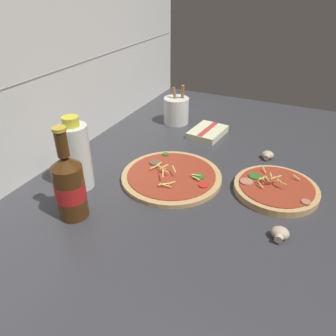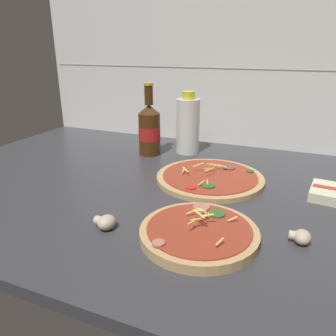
% 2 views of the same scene
% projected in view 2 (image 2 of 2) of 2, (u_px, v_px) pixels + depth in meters
% --- Properties ---
extents(counter_slab, '(1.60, 0.90, 0.03)m').
position_uv_depth(counter_slab, '(199.00, 195.00, 0.84)').
color(counter_slab, '#38383D').
rests_on(counter_slab, ground).
extents(tile_backsplash, '(1.60, 0.01, 0.60)m').
position_uv_depth(tile_backsplash, '(241.00, 69.00, 1.14)').
color(tile_backsplash, white).
rests_on(tile_backsplash, ground).
extents(pizza_near, '(0.23, 0.23, 0.06)m').
position_uv_depth(pizza_near, '(199.00, 233.00, 0.63)').
color(pizza_near, tan).
rests_on(pizza_near, counter_slab).
extents(pizza_far, '(0.29, 0.29, 0.04)m').
position_uv_depth(pizza_far, '(210.00, 178.00, 0.90)').
color(pizza_far, tan).
rests_on(pizza_far, counter_slab).
extents(beer_bottle, '(0.07, 0.07, 0.24)m').
position_uv_depth(beer_bottle, '(149.00, 129.00, 1.10)').
color(beer_bottle, '#47280F').
rests_on(beer_bottle, counter_slab).
extents(oil_bottle, '(0.08, 0.08, 0.21)m').
position_uv_depth(oil_bottle, '(188.00, 125.00, 1.11)').
color(oil_bottle, silver).
rests_on(oil_bottle, counter_slab).
extents(mushroom_left, '(0.04, 0.04, 0.03)m').
position_uv_depth(mushroom_left, '(106.00, 222.00, 0.66)').
color(mushroom_left, beige).
rests_on(mushroom_left, counter_slab).
extents(mushroom_right, '(0.04, 0.04, 0.03)m').
position_uv_depth(mushroom_right, '(301.00, 237.00, 0.61)').
color(mushroom_right, beige).
rests_on(mushroom_right, counter_slab).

